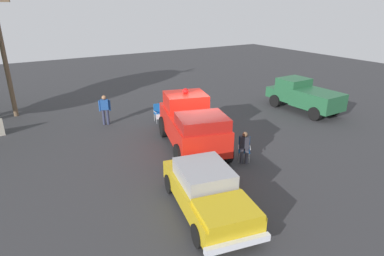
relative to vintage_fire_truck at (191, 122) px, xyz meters
The scene contains 9 objects.
ground_plane 1.25m from the vintage_fire_truck, 156.63° to the left, with size 60.00×60.00×0.00m, color #333335.
vintage_fire_truck is the anchor object (origin of this frame).
classic_hot_rod 5.18m from the vintage_fire_truck, 64.84° to the left, with size 2.71×4.65×1.46m.
parked_pickup 8.88m from the vintage_fire_truck, behind, with size 2.10×4.83×1.90m.
lawn_chair_near_truck 2.76m from the vintage_fire_truck, 117.63° to the left, with size 0.69×0.69×1.02m.
lawn_chair_by_car 3.97m from the vintage_fire_truck, 93.20° to the right, with size 0.57×0.56×1.02m.
spectator_seated 2.79m from the vintage_fire_truck, 115.11° to the left, with size 0.62×0.65×1.29m.
spectator_standing 5.55m from the vintage_fire_truck, 62.97° to the right, with size 0.63×0.40×1.68m.
utility_pole 11.68m from the vintage_fire_truck, 54.06° to the right, with size 1.62×0.76×7.05m.
Camera 1 is at (7.53, 11.79, 6.32)m, focal length 30.09 mm.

